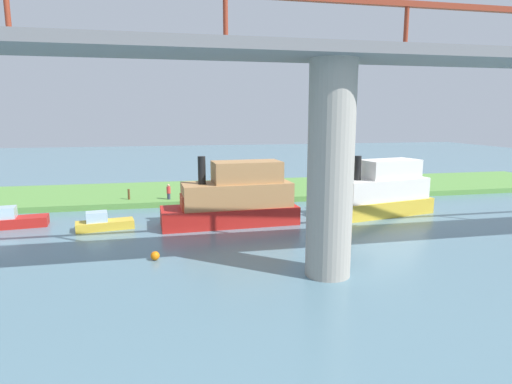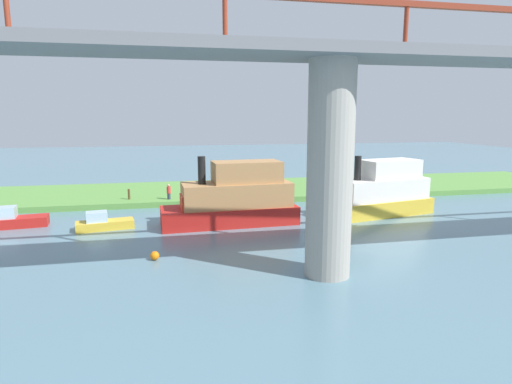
{
  "view_description": "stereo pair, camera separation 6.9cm",
  "coord_description": "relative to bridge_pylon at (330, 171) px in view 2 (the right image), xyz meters",
  "views": [
    {
      "loc": [
        5.02,
        37.55,
        7.94
      ],
      "look_at": [
        -1.85,
        5.0,
        2.0
      ],
      "focal_mm": 30.01,
      "sensor_mm": 36.0,
      "label": 1
    },
    {
      "loc": [
        4.95,
        37.56,
        7.94
      ],
      "look_at": [
        -1.85,
        5.0,
        2.0
      ],
      "focal_mm": 30.01,
      "sensor_mm": 36.0,
      "label": 2
    }
  ],
  "objects": [
    {
      "name": "mooring_post",
      "position": [
        11.21,
        -20.0,
        -4.31
      ],
      "size": [
        0.2,
        0.2,
        0.94
      ],
      "primitive_type": "cylinder",
      "color": "brown",
      "rests_on": "grassy_bank"
    },
    {
      "name": "skiff_small",
      "position": [
        2.98,
        -11.27,
        -3.4
      ],
      "size": [
        10.12,
        3.83,
        5.09
      ],
      "color": "red",
      "rests_on": "ground"
    },
    {
      "name": "grassy_bank",
      "position": [
        2.78,
        -24.11,
        -5.03
      ],
      "size": [
        80.0,
        12.0,
        0.5
      ],
      "primitive_type": "cube",
      "color": "#5B9342",
      "rests_on": "ground"
    },
    {
      "name": "motorboat_white",
      "position": [
        -10.47,
        -16.54,
        -4.77
      ],
      "size": [
        4.51,
        2.4,
        1.43
      ],
      "color": "#99999E",
      "rests_on": "ground"
    },
    {
      "name": "person_on_bank",
      "position": [
        7.69,
        -19.31,
        -4.08
      ],
      "size": [
        0.49,
        0.49,
        1.39
      ],
      "color": "#2D334C",
      "rests_on": "grassy_bank"
    },
    {
      "name": "ground_plane",
      "position": [
        2.78,
        -18.11,
        -5.28
      ],
      "size": [
        160.0,
        160.0,
        0.0
      ],
      "primitive_type": "plane",
      "color": "slate"
    },
    {
      "name": "riverboat_paddlewheel",
      "position": [
        18.91,
        -13.52,
        -4.74
      ],
      "size": [
        4.72,
        2.19,
        1.51
      ],
      "color": "red",
      "rests_on": "ground"
    },
    {
      "name": "marker_buoy",
      "position": [
        8.6,
        -4.07,
        -5.03
      ],
      "size": [
        0.5,
        0.5,
        0.5
      ],
      "primitive_type": "sphere",
      "color": "orange",
      "rests_on": "ground"
    },
    {
      "name": "bridge_pylon",
      "position": [
        0.0,
        0.0,
        0.0
      ],
      "size": [
        2.26,
        2.26,
        10.57
      ],
      "primitive_type": "cylinder",
      "color": "#9E998E",
      "rests_on": "ground"
    },
    {
      "name": "motorboat_red",
      "position": [
        12.34,
        -11.56,
        -4.82
      ],
      "size": [
        4.09,
        2.04,
        1.3
      ],
      "color": "gold",
      "rests_on": "ground"
    },
    {
      "name": "houseboat_blue",
      "position": [
        -9.04,
        -11.9,
        -3.48
      ],
      "size": [
        9.98,
        5.12,
        4.87
      ],
      "color": "gold",
      "rests_on": "ground"
    },
    {
      "name": "bridge_span",
      "position": [
        0.0,
        -0.02,
        5.78
      ],
      "size": [
        67.04,
        4.3,
        3.25
      ],
      "color": "slate",
      "rests_on": "bridge_pylon"
    }
  ]
}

